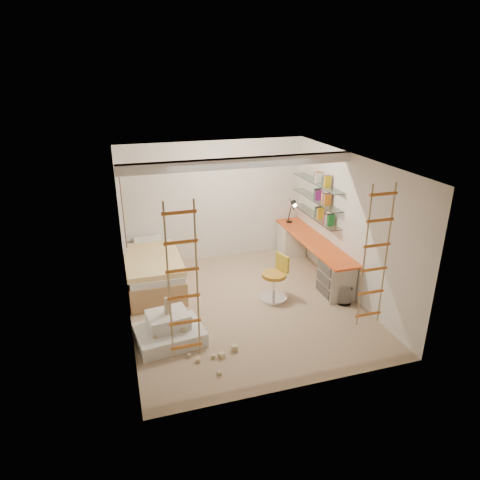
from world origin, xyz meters
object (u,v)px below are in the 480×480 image
object	(u,v)px
desk	(312,255)
play_platform	(169,330)
bed	(153,271)
swivel_chair	(275,284)

from	to	relation	value
desk	play_platform	xyz separation A→B (m)	(-3.17, -1.54, -0.23)
desk	bed	xyz separation A→B (m)	(-3.20, 0.36, -0.07)
swivel_chair	play_platform	size ratio (longest dim) A/B	0.78
desk	swivel_chair	size ratio (longest dim) A/B	3.27
swivel_chair	play_platform	world-z (taller)	swivel_chair
swivel_chair	play_platform	bearing A→B (deg)	-160.16
play_platform	swivel_chair	bearing A→B (deg)	19.84
bed	swivel_chair	distance (m)	2.38
desk	swivel_chair	bearing A→B (deg)	-144.42
bed	play_platform	xyz separation A→B (m)	(0.03, -1.90, -0.15)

